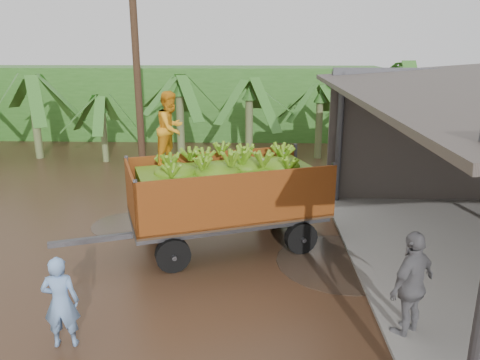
% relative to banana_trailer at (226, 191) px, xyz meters
% --- Properties ---
extents(ground, '(100.00, 100.00, 0.00)m').
position_rel_banana_trailer_xyz_m(ground, '(-2.08, -2.38, -1.40)').
color(ground, black).
rests_on(ground, ground).
extents(hedge_north, '(22.00, 3.00, 3.60)m').
position_rel_banana_trailer_xyz_m(hedge_north, '(-4.08, 13.62, 0.40)').
color(hedge_north, '#2D661E').
rests_on(hedge_north, ground).
extents(banana_trailer, '(6.42, 3.65, 3.80)m').
position_rel_banana_trailer_xyz_m(banana_trailer, '(0.00, 0.00, 0.00)').
color(banana_trailer, '#AA5118').
rests_on(banana_trailer, ground).
extents(man_blue, '(0.63, 0.46, 1.59)m').
position_rel_banana_trailer_xyz_m(man_blue, '(-2.42, -4.06, -0.61)').
color(man_blue, '#749CD4').
rests_on(man_blue, ground).
extents(man_grey, '(1.16, 1.08, 1.92)m').
position_rel_banana_trailer_xyz_m(man_grey, '(3.32, -3.59, -0.45)').
color(man_grey, slate).
rests_on(man_grey, ground).
extents(utility_pole, '(1.20, 0.24, 8.72)m').
position_rel_banana_trailer_xyz_m(utility_pole, '(-3.25, 5.07, 3.01)').
color(utility_pole, '#47301E').
rests_on(utility_pole, ground).
extents(banana_plants, '(24.41, 20.85, 4.11)m').
position_rel_banana_trailer_xyz_m(banana_plants, '(-7.12, 3.68, 0.41)').
color(banana_plants, '#2D661E').
rests_on(banana_plants, ground).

